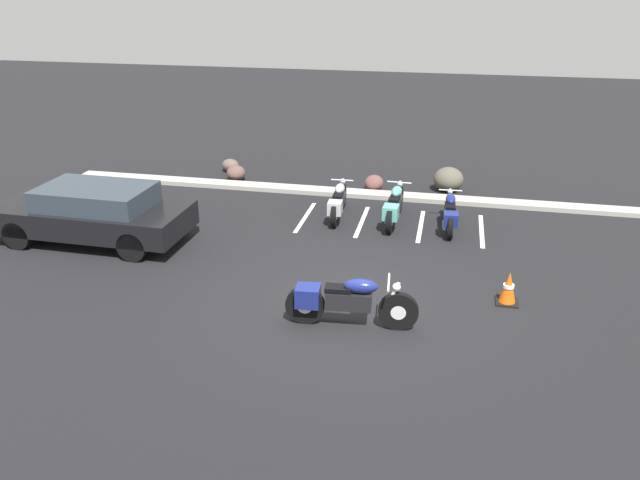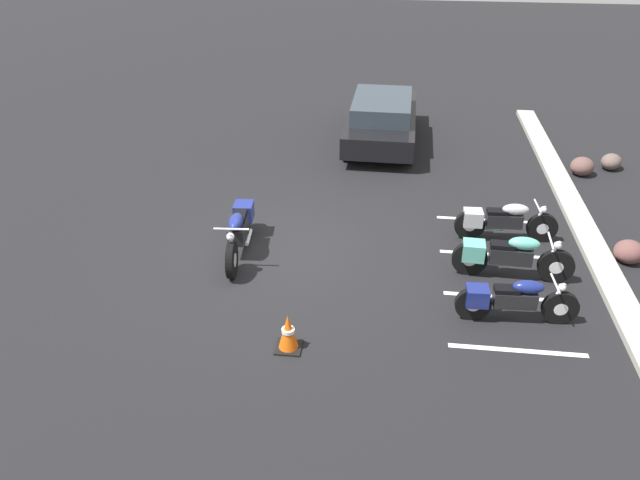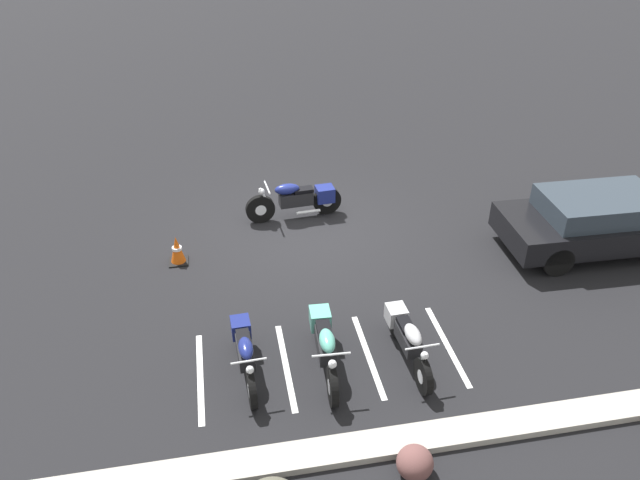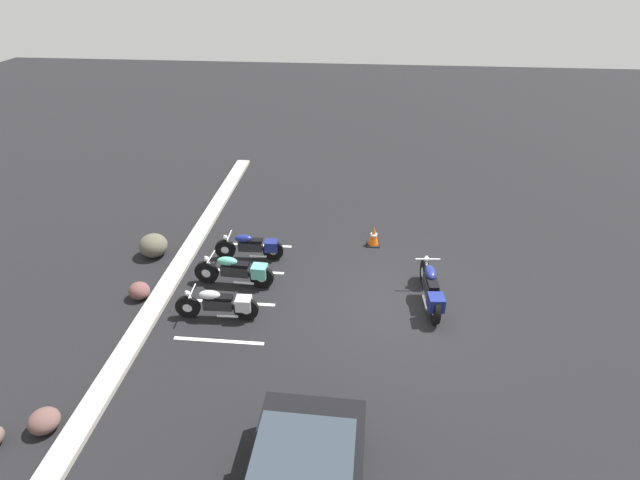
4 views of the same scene
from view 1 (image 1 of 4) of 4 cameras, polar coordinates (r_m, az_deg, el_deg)
The scene contains 16 objects.
ground at distance 11.42m, azimuth 2.44°, elevation -6.02°, with size 60.00×60.00×0.00m, color black.
motorcycle_navy_featured at distance 10.59m, azimuth 2.26°, elevation -5.56°, with size 2.27×0.64×0.89m.
parked_bike_0 at distance 15.32m, azimuth 1.68°, elevation 3.52°, with size 0.57×2.02×0.79m.
parked_bike_1 at distance 15.07m, azimuth 6.82°, elevation 3.12°, with size 0.60×2.14×0.84m.
parked_bike_2 at distance 14.93m, azimuth 11.79°, elevation 2.46°, with size 0.55×1.97×0.78m.
car_black at distance 14.77m, azimuth -19.99°, elevation 2.39°, with size 4.33×1.88×1.29m.
concrete_curb at distance 16.98m, azimuth 5.99°, elevation 4.08°, with size 18.00×0.50×0.12m, color #A8A399.
landscape_rock_0 at distance 19.35m, azimuth -8.19°, elevation 6.77°, with size 0.58×0.47×0.39m, color brown.
landscape_rock_1 at distance 18.46m, azimuth -7.69°, elevation 6.09°, with size 0.56×0.54×0.45m, color brown.
landscape_rock_2 at distance 17.70m, azimuth 11.66°, elevation 5.46°, with size 0.80×0.82×0.67m, color #555244.
landscape_rock_3 at distance 17.45m, azimuth 4.96°, elevation 5.22°, with size 0.51×0.54×0.44m, color brown.
traffic_cone at distance 11.88m, azimuth 16.84°, elevation -4.26°, with size 0.40×0.40×0.62m.
stall_line_0 at distance 15.50m, azimuth -1.36°, elevation 2.11°, with size 0.10×2.10×0.00m, color white.
stall_line_1 at distance 15.26m, azimuth 3.85°, elevation 1.70°, with size 0.10×2.10×0.00m, color white.
stall_line_2 at distance 15.14m, azimuth 9.19°, elevation 1.27°, with size 0.10×2.10×0.00m, color white.
stall_line_3 at distance 15.15m, azimuth 14.56°, elevation 0.83°, with size 0.10×2.10×0.00m, color white.
Camera 1 is at (1.61, -9.85, 5.54)m, focal length 35.00 mm.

